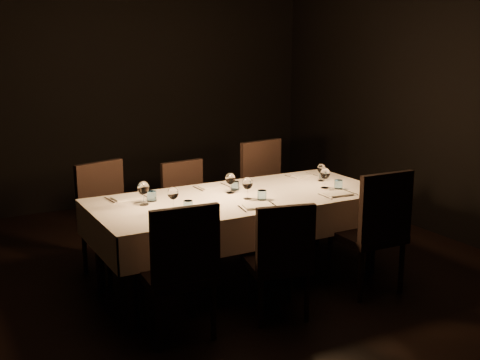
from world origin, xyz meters
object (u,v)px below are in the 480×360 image
chair_near_left (180,266)px  chair_far_right (269,188)px  chair_near_center (280,255)px  chair_far_center (188,204)px  dining_table (240,204)px  chair_near_right (374,227)px  chair_far_left (109,213)px

chair_near_left → chair_far_right: size_ratio=0.95×
chair_near_center → chair_far_center: size_ratio=1.00×
dining_table → chair_far_center: bearing=98.8°
chair_near_center → chair_far_center: (-0.02, 1.63, 0.00)m
chair_near_center → chair_near_right: (0.94, 0.05, 0.06)m
chair_far_center → chair_far_right: chair_far_right is taller
chair_far_center → chair_near_center: bearing=-94.6°
chair_near_left → chair_near_right: size_ratio=0.95×
chair_far_left → chair_far_center: 0.80m
chair_far_left → chair_far_right: bearing=-16.7°
dining_table → chair_far_center: 0.84m
dining_table → chair_near_left: (-0.88, -0.74, -0.14)m
dining_table → chair_far_left: (-0.93, 0.76, -0.14)m
chair_near_right → chair_far_center: size_ratio=1.14×
dining_table → chair_near_right: bearing=-42.6°
dining_table → chair_near_center: 0.84m
dining_table → chair_far_left: bearing=140.5°
chair_near_left → chair_near_right: 1.71m
chair_far_left → chair_near_left: bearing=-104.8°
chair_near_left → chair_far_center: size_ratio=1.09×
dining_table → chair_near_center: chair_near_center is taller
chair_near_center → chair_near_right: chair_near_right is taller
chair_far_center → chair_far_right: 0.89m
chair_far_center → chair_far_right: (0.88, -0.06, 0.06)m
chair_near_right → chair_far_center: chair_near_right is taller
chair_near_left → chair_near_center: (0.77, -0.07, -0.04)m
chair_far_left → chair_near_center: bearing=-79.2°
chair_near_center → chair_far_center: same height
chair_near_center → chair_near_right: bearing=-163.9°
chair_near_center → chair_near_right: 0.94m
chair_far_right → dining_table: bearing=-143.4°
chair_near_center → chair_far_left: (-0.82, 1.58, 0.04)m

